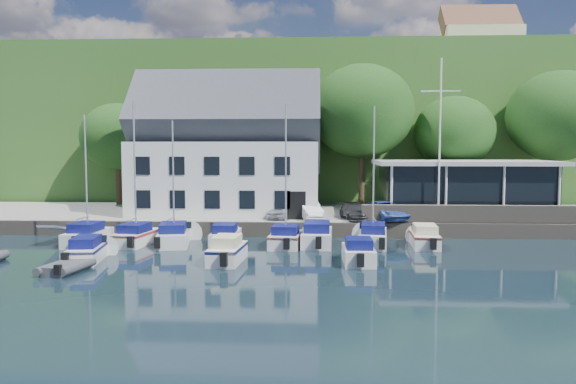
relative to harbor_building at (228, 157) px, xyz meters
name	(u,v)px	position (x,y,z in m)	size (l,w,h in m)	color
ground	(319,273)	(7.00, -16.50, -5.35)	(180.00, 180.00, 0.00)	black
quay	(317,218)	(7.00, 1.00, -4.85)	(60.00, 13.00, 1.00)	gray
quay_face	(318,230)	(7.00, -5.50, -4.85)	(60.00, 0.30, 1.00)	#625B4F
hillside	(317,135)	(7.00, 45.50, 2.65)	(160.00, 75.00, 16.00)	#305A21
field_patch	(364,88)	(15.00, 53.50, 10.80)	(50.00, 30.00, 0.30)	#5A6331
farmhouse	(479,44)	(29.00, 35.50, 14.75)	(10.40, 7.00, 8.20)	beige
harbor_building	(228,157)	(0.00, 0.00, 0.00)	(14.40, 8.20, 8.70)	silver
club_pavilion	(463,188)	(18.00, -0.50, -2.30)	(13.20, 7.20, 4.10)	black
seawall	(495,214)	(19.00, -5.10, -3.75)	(18.00, 0.50, 1.20)	#625B4F
gangway	(68,240)	(-9.50, -7.50, -5.35)	(1.20, 6.00, 1.40)	silver
car_silver	(277,211)	(4.08, -3.34, -3.79)	(1.33, 3.29, 1.12)	silver
car_white	(309,210)	(6.40, -3.42, -3.73)	(1.30, 3.74, 1.23)	silver
car_dgrey	(355,212)	(9.63, -3.70, -3.79)	(1.56, 3.84, 1.12)	#29292D
car_blue	(385,210)	(11.76, -3.75, -3.65)	(1.62, 4.11, 1.41)	#324B98
flagpole	(440,140)	(15.37, -4.17, 1.24)	(2.68, 0.20, 11.17)	silver
tree_0	(118,154)	(-10.80, 5.92, 0.16)	(6.60, 6.60, 9.02)	#113510
tree_2	(276,149)	(3.37, 5.70, 0.60)	(7.24, 7.24, 9.90)	#113510
tree_3	(362,136)	(10.79, 5.11, 1.74)	(8.92, 8.92, 12.19)	#113510
tree_4	(454,151)	(18.81, 5.93, 0.41)	(6.97, 6.97, 9.53)	#113510
tree_5	(557,139)	(27.20, 5.18, 1.41)	(8.43, 8.43, 11.52)	#113510
boat_r1_0	(86,175)	(-7.45, -9.18, -0.97)	(1.96, 5.59, 8.76)	silver
boat_r1_1	(135,178)	(-4.41, -9.02, -1.14)	(1.88, 5.29, 8.42)	silver
boat_r1_2	(173,177)	(-2.05, -8.83, -1.07)	(2.01, 6.31, 8.55)	silver
boat_r1_3	(226,234)	(1.20, -8.75, -4.67)	(1.78, 5.02, 1.37)	silver
boat_r1_4	(286,179)	(5.02, -9.25, -1.17)	(1.96, 5.04, 8.36)	silver
boat_r1_5	(317,233)	(6.94, -8.63, -4.60)	(2.00, 6.12, 1.50)	silver
boat_r1_6	(374,176)	(10.42, -8.54, -1.01)	(1.84, 6.29, 8.67)	silver
boat_r1_7	(424,235)	(13.56, -8.71, -4.66)	(1.70, 5.48, 1.38)	silver
boat_r2_0	(88,248)	(-5.44, -14.04, -4.68)	(1.62, 5.52, 1.35)	silver
boat_r2_2	(227,249)	(2.16, -14.08, -4.62)	(1.69, 5.10, 1.46)	silver
boat_r2_3	(358,250)	(9.12, -13.96, -4.66)	(1.74, 4.59, 1.37)	silver
dinghy_1	(66,266)	(-5.37, -16.89, -5.02)	(1.70, 2.83, 0.66)	#38393D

